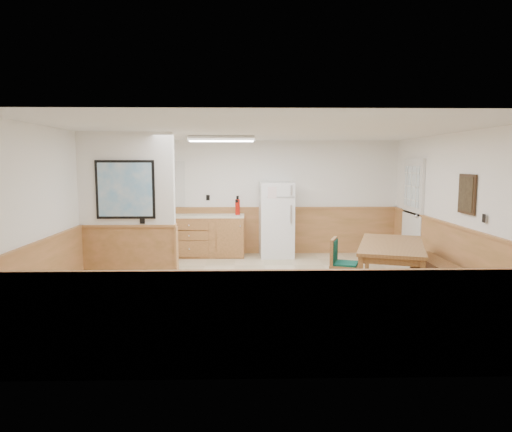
{
  "coord_description": "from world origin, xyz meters",
  "views": [
    {
      "loc": [
        -0.36,
        -7.08,
        2.02
      ],
      "look_at": [
        -0.19,
        0.4,
        1.14
      ],
      "focal_mm": 32.0,
      "sensor_mm": 36.0,
      "label": 1
    }
  ],
  "objects_px": {
    "refrigerator": "(276,220)",
    "dining_table": "(392,249)",
    "dining_chair": "(339,261)",
    "dining_bench": "(438,268)",
    "soap_bottle": "(155,210)",
    "fire_extinguisher": "(238,206)"
  },
  "relations": [
    {
      "from": "refrigerator",
      "to": "dining_table",
      "type": "distance_m",
      "value": 3.14
    },
    {
      "from": "dining_table",
      "to": "dining_chair",
      "type": "bearing_deg",
      "value": -155.89
    },
    {
      "from": "dining_bench",
      "to": "dining_table",
      "type": "bearing_deg",
      "value": -176.48
    },
    {
      "from": "dining_table",
      "to": "refrigerator",
      "type": "bearing_deg",
      "value": 139.67
    },
    {
      "from": "refrigerator",
      "to": "dining_chair",
      "type": "bearing_deg",
      "value": -76.26
    },
    {
      "from": "refrigerator",
      "to": "dining_table",
      "type": "bearing_deg",
      "value": -60.88
    },
    {
      "from": "dining_chair",
      "to": "soap_bottle",
      "type": "distance_m",
      "value": 4.47
    },
    {
      "from": "refrigerator",
      "to": "dining_table",
      "type": "height_order",
      "value": "refrigerator"
    },
    {
      "from": "dining_table",
      "to": "soap_bottle",
      "type": "distance_m",
      "value": 5.08
    },
    {
      "from": "dining_table",
      "to": "dining_bench",
      "type": "relative_size",
      "value": 1.25
    },
    {
      "from": "dining_table",
      "to": "soap_bottle",
      "type": "bearing_deg",
      "value": 165.11
    },
    {
      "from": "refrigerator",
      "to": "fire_extinguisher",
      "type": "distance_m",
      "value": 0.88
    },
    {
      "from": "dining_table",
      "to": "soap_bottle",
      "type": "height_order",
      "value": "soap_bottle"
    },
    {
      "from": "fire_extinguisher",
      "to": "dining_bench",
      "type": "bearing_deg",
      "value": -58.79
    },
    {
      "from": "fire_extinguisher",
      "to": "soap_bottle",
      "type": "distance_m",
      "value": 1.78
    },
    {
      "from": "dining_bench",
      "to": "dining_chair",
      "type": "bearing_deg",
      "value": -174.83
    },
    {
      "from": "dining_table",
      "to": "dining_bench",
      "type": "bearing_deg",
      "value": 20.94
    },
    {
      "from": "dining_table",
      "to": "fire_extinguisher",
      "type": "distance_m",
      "value": 3.72
    },
    {
      "from": "refrigerator",
      "to": "fire_extinguisher",
      "type": "bearing_deg",
      "value": 172.82
    },
    {
      "from": "dining_chair",
      "to": "soap_bottle",
      "type": "height_order",
      "value": "soap_bottle"
    },
    {
      "from": "dining_bench",
      "to": "fire_extinguisher",
      "type": "relative_size",
      "value": 4.08
    },
    {
      "from": "dining_bench",
      "to": "fire_extinguisher",
      "type": "height_order",
      "value": "fire_extinguisher"
    }
  ]
}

